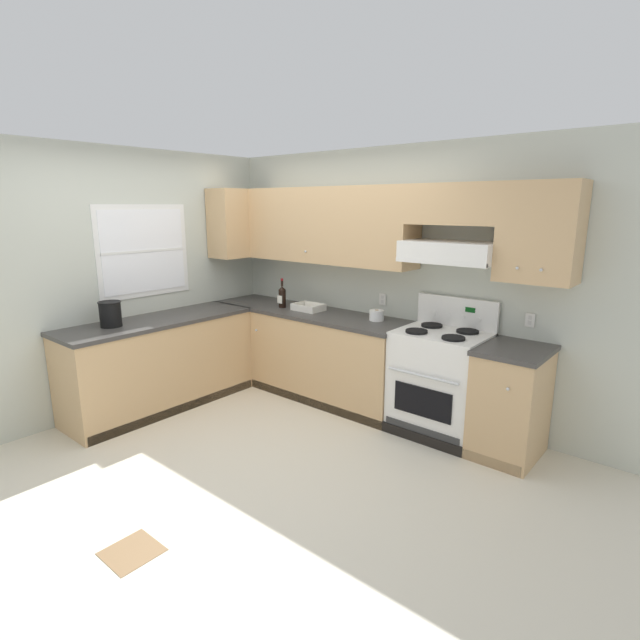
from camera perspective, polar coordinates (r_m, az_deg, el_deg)
ground_plane at (r=4.42m, az=-8.73°, el=-13.84°), size 7.04×7.04×0.00m
floor_accent_tile at (r=3.39m, az=-21.05°, el=-23.86°), size 0.30×0.30×0.01m
wall_back at (r=4.87m, az=7.51°, el=6.97°), size 4.68×0.57×2.55m
wall_left at (r=5.41m, az=-18.66°, el=5.56°), size 0.47×4.00×2.55m
counter_back_run at (r=5.08m, az=1.77°, el=-4.55°), size 3.60×0.65×0.91m
counter_left_run at (r=5.19m, az=-18.10°, el=-4.82°), size 0.63×1.91×0.91m
stove at (r=4.49m, az=13.72°, el=-6.98°), size 0.76×0.62×1.20m
wine_bottle at (r=5.35m, az=-4.42°, el=2.78°), size 0.08×0.08×0.32m
bowl at (r=5.20m, az=-1.36°, el=1.40°), size 0.31×0.23×0.07m
bucket at (r=4.88m, az=-23.23°, el=0.71°), size 0.21×0.21×0.23m
paper_towel_roll at (r=4.77m, az=6.61°, el=0.55°), size 0.14×0.14×0.10m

